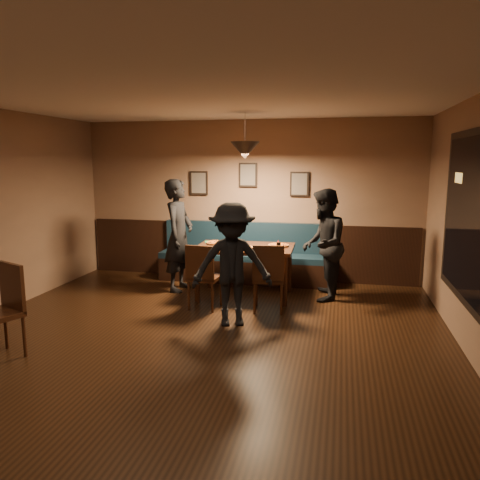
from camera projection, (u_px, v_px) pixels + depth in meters
The scene contains 25 objects.
floor at pixel (186, 353), 5.16m from camera, with size 7.00×7.00×0.00m, color black.
ceiling at pixel (181, 89), 4.69m from camera, with size 7.00×7.00×0.00m, color silver.
wall_back at pixel (248, 200), 8.30m from camera, with size 6.00×6.00×0.00m, color #8C704F.
wainscot at pixel (248, 251), 8.42m from camera, with size 5.88×0.06×1.00m, color black.
booth_bench at pixel (245, 253), 8.16m from camera, with size 3.00×0.60×1.00m, color #0F232D, non-canonical shape.
window_frame at pixel (476, 220), 4.77m from camera, with size 0.06×2.56×1.86m, color black.
window_glass at pixel (472, 220), 4.78m from camera, with size 2.40×2.40×0.00m, color black.
picture_left at pixel (199, 183), 8.41m from camera, with size 0.32×0.04×0.42m, color black.
picture_center at pixel (248, 175), 8.20m from camera, with size 0.32×0.04×0.42m, color black.
picture_right at pixel (299, 184), 8.03m from camera, with size 0.32×0.04×0.42m, color black.
pendant_lamp at pixel (245, 150), 6.97m from camera, with size 0.44×0.44×0.25m, color black.
dining_table at pixel (245, 271), 7.28m from camera, with size 1.48×0.95×0.79m, color black.
chair_near_left at pixel (205, 276), 6.69m from camera, with size 0.42×0.42×0.94m, color black, non-canonical shape.
chair_near_right at pixel (269, 277), 6.58m from camera, with size 0.43×0.43×0.97m, color #311D0D, non-canonical shape.
diner_left at pixel (179, 235), 7.55m from camera, with size 0.66×0.43×1.81m, color black.
diner_right at pixel (323, 245), 7.06m from camera, with size 0.82×0.64×1.69m, color black.
diner_front at pixel (232, 265), 5.95m from camera, with size 1.02×0.59×1.58m, color black.
pizza_a at pixel (217, 243), 7.42m from camera, with size 0.33×0.33×0.04m, color orange.
pizza_b at pixel (241, 248), 7.00m from camera, with size 0.36×0.36×0.04m, color orange.
pizza_c at pixel (278, 245), 7.21m from camera, with size 0.31×0.31×0.04m, color orange.
soda_glass at pixel (279, 247), 6.82m from camera, with size 0.06×0.06×0.13m, color black.
tabasco_bottle at pixel (278, 244), 7.08m from camera, with size 0.03×0.03×0.12m, color maroon.
napkin_a at pixel (210, 242), 7.60m from camera, with size 0.16×0.16×0.01m, color #1D6D37.
napkin_b at pixel (209, 248), 7.06m from camera, with size 0.16×0.16×0.01m, color #1D7035.
cutlery_set at pixel (239, 251), 6.82m from camera, with size 0.02×0.20×0.00m, color #B4B4B8.
Camera 1 is at (1.62, -4.64, 2.10)m, focal length 35.08 mm.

